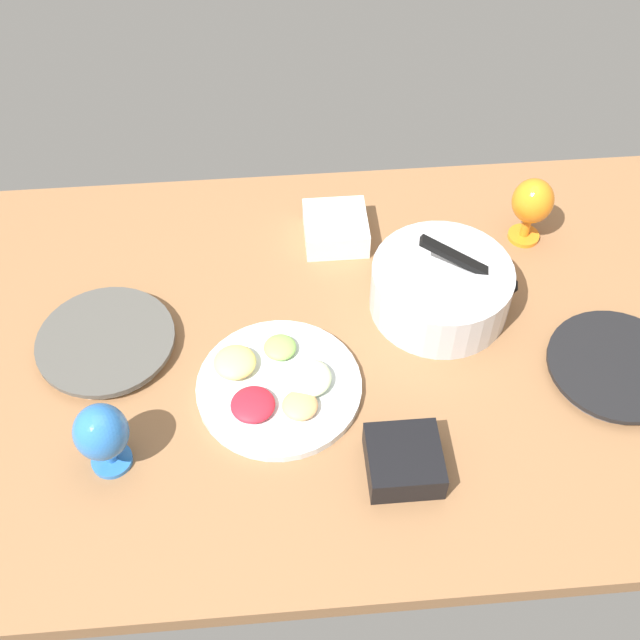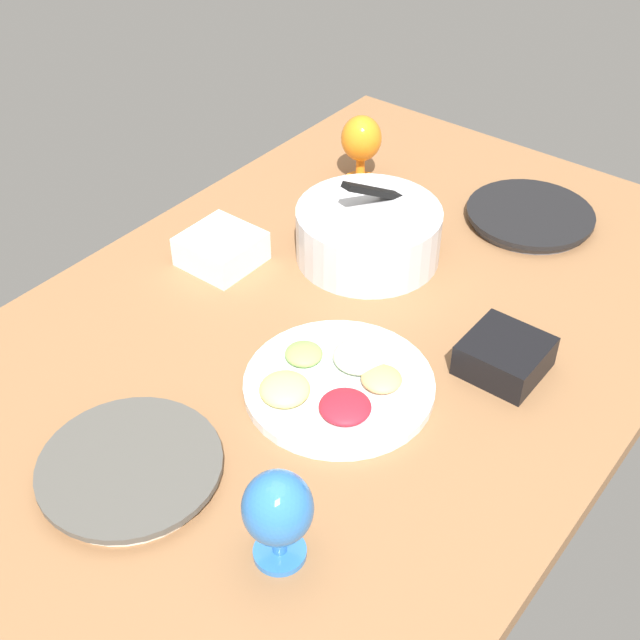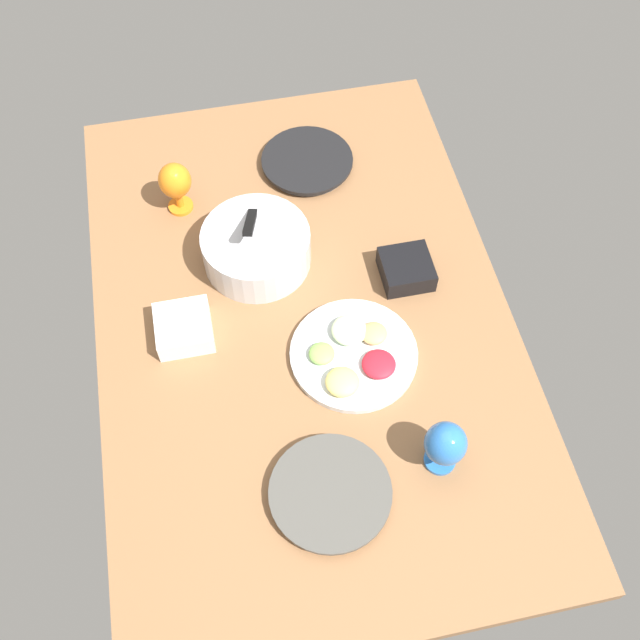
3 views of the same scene
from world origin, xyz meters
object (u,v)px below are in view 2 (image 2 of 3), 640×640
object	(u,v)px
mixing_bowl	(368,232)
hurricane_glass_blue	(278,511)
dinner_plate_right	(530,216)
dinner_plate_left	(131,469)
fruit_platter	(337,383)
square_bowl_white	(221,247)
square_bowl_black	(505,354)
hurricane_glass_orange	(361,141)

from	to	relation	value
mixing_bowl	hurricane_glass_blue	size ratio (longest dim) A/B	1.93
dinner_plate_right	hurricane_glass_blue	distance (cm)	96.00
dinner_plate_left	hurricane_glass_blue	distance (cm)	27.23
dinner_plate_left	fruit_platter	xyz separation A→B (cm)	(33.02, -12.88, 0.12)
mixing_bowl	square_bowl_white	world-z (taller)	mixing_bowl
dinner_plate_left	square_bowl_black	world-z (taller)	square_bowl_black
mixing_bowl	dinner_plate_right	bearing A→B (deg)	-32.26
dinner_plate_left	square_bowl_white	bearing A→B (deg)	29.13
dinner_plate_left	hurricane_glass_blue	xyz separation A→B (cm)	(2.99, -25.92, 7.79)
mixing_bowl	square_bowl_white	bearing A→B (deg)	131.99
square_bowl_black	square_bowl_white	xyz separation A→B (cm)	(-6.24, 58.39, 0.12)
square_bowl_black	dinner_plate_right	bearing A→B (deg)	21.84
hurricane_glass_orange	dinner_plate_left	bearing A→B (deg)	-165.33
mixing_bowl	hurricane_glass_orange	world-z (taller)	mixing_bowl
square_bowl_black	fruit_platter	bearing A→B (deg)	138.18
dinner_plate_left	square_bowl_black	distance (cm)	62.73
dinner_plate_right	mixing_bowl	distance (cm)	36.80
hurricane_glass_blue	hurricane_glass_orange	world-z (taller)	hurricane_glass_orange
hurricane_glass_blue	square_bowl_black	xyz separation A→B (cm)	(51.10, -5.81, -6.00)
dinner_plate_right	fruit_platter	bearing A→B (deg)	178.87
fruit_platter	hurricane_glass_blue	distance (cm)	33.63
dinner_plate_right	square_bowl_white	size ratio (longest dim) A/B	1.94
mixing_bowl	square_bowl_white	xyz separation A→B (cm)	(-19.19, 21.32, -2.34)
dinner_plate_left	dinner_plate_right	size ratio (longest dim) A/B	1.02
fruit_platter	hurricane_glass_blue	xyz separation A→B (cm)	(-30.03, -13.04, 7.67)
fruit_platter	hurricane_glass_orange	bearing A→B (deg)	32.76
dinner_plate_right	hurricane_glass_orange	bearing A→B (deg)	102.75
fruit_platter	square_bowl_white	world-z (taller)	square_bowl_white
hurricane_glass_orange	square_bowl_white	distance (cm)	42.25
dinner_plate_right	hurricane_glass_blue	world-z (taller)	hurricane_glass_blue
mixing_bowl	square_bowl_white	distance (cm)	28.77
dinner_plate_right	square_bowl_white	world-z (taller)	square_bowl_white
dinner_plate_left	square_bowl_white	xyz separation A→B (cm)	(47.84, 26.66, 1.90)
hurricane_glass_blue	square_bowl_white	xyz separation A→B (cm)	(44.85, 52.58, -5.89)
dinner_plate_left	hurricane_glass_orange	size ratio (longest dim) A/B	1.71
fruit_platter	square_bowl_black	xyz separation A→B (cm)	(21.07, -18.85, 1.67)
dinner_plate_right	hurricane_glass_orange	world-z (taller)	hurricane_glass_orange
hurricane_glass_orange	hurricane_glass_blue	bearing A→B (deg)	-150.29
square_bowl_white	dinner_plate_left	bearing A→B (deg)	-150.87
fruit_platter	square_bowl_white	xyz separation A→B (cm)	(14.82, 39.54, 1.78)
dinner_plate_left	dinner_plate_right	bearing A→B (deg)	-8.23
mixing_bowl	square_bowl_black	distance (cm)	39.34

